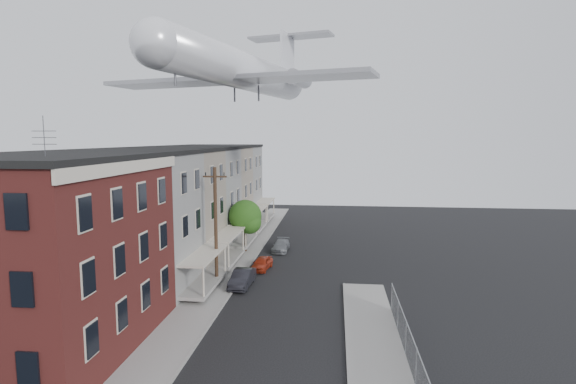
{
  "coord_description": "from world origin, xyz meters",
  "views": [
    {
      "loc": [
        3.33,
        -14.4,
        11.11
      ],
      "look_at": [
        0.96,
        7.73,
        8.45
      ],
      "focal_mm": 28.0,
      "sensor_mm": 36.0,
      "label": 1
    }
  ],
  "objects_px": {
    "street_tree": "(246,218)",
    "car_near": "(262,263)",
    "car_far": "(281,246)",
    "airplane": "(244,71)",
    "car_mid": "(242,278)",
    "utility_pole": "(216,225)"
  },
  "relations": [
    {
      "from": "street_tree",
      "to": "car_near",
      "type": "height_order",
      "value": "street_tree"
    },
    {
      "from": "street_tree",
      "to": "airplane",
      "type": "height_order",
      "value": "airplane"
    },
    {
      "from": "car_mid",
      "to": "car_far",
      "type": "bearing_deg",
      "value": 84.11
    },
    {
      "from": "car_mid",
      "to": "car_far",
      "type": "distance_m",
      "value": 11.12
    },
    {
      "from": "street_tree",
      "to": "car_far",
      "type": "distance_m",
      "value": 4.48
    },
    {
      "from": "car_near",
      "to": "car_mid",
      "type": "relative_size",
      "value": 0.82
    },
    {
      "from": "car_near",
      "to": "car_far",
      "type": "distance_m",
      "value": 6.56
    },
    {
      "from": "street_tree",
      "to": "car_mid",
      "type": "bearing_deg",
      "value": -80.57
    },
    {
      "from": "utility_pole",
      "to": "car_near",
      "type": "relative_size",
      "value": 2.82
    },
    {
      "from": "utility_pole",
      "to": "airplane",
      "type": "bearing_deg",
      "value": 82.22
    },
    {
      "from": "street_tree",
      "to": "car_far",
      "type": "height_order",
      "value": "street_tree"
    },
    {
      "from": "utility_pole",
      "to": "airplane",
      "type": "distance_m",
      "value": 14.05
    },
    {
      "from": "utility_pole",
      "to": "car_mid",
      "type": "xyz_separation_m",
      "value": [
        2.0,
        -0.14,
        -4.04
      ]
    },
    {
      "from": "street_tree",
      "to": "airplane",
      "type": "distance_m",
      "value": 13.85
    },
    {
      "from": "car_far",
      "to": "street_tree",
      "type": "bearing_deg",
      "value": -162.88
    },
    {
      "from": "street_tree",
      "to": "car_far",
      "type": "relative_size",
      "value": 1.41
    },
    {
      "from": "car_mid",
      "to": "airplane",
      "type": "height_order",
      "value": "airplane"
    },
    {
      "from": "car_near",
      "to": "airplane",
      "type": "relative_size",
      "value": 0.12
    },
    {
      "from": "street_tree",
      "to": "car_near",
      "type": "xyz_separation_m",
      "value": [
        2.43,
        -5.57,
        -2.91
      ]
    },
    {
      "from": "street_tree",
      "to": "airplane",
      "type": "relative_size",
      "value": 0.19
    },
    {
      "from": "utility_pole",
      "to": "car_mid",
      "type": "distance_m",
      "value": 4.51
    },
    {
      "from": "car_far",
      "to": "car_mid",
      "type": "bearing_deg",
      "value": -97.1
    }
  ]
}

